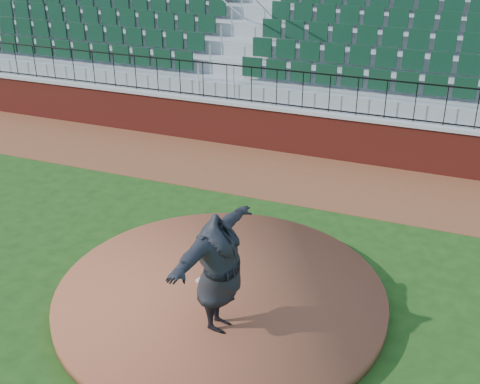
# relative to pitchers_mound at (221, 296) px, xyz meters

# --- Properties ---
(ground) EXTENTS (90.00, 90.00, 0.00)m
(ground) POSITION_rel_pitchers_mound_xyz_m (-0.33, 0.26, -0.12)
(ground) COLOR #1B4012
(ground) RESTS_ON ground
(warning_track) EXTENTS (34.00, 3.20, 0.01)m
(warning_track) POSITION_rel_pitchers_mound_xyz_m (-0.33, 5.66, -0.12)
(warning_track) COLOR brown
(warning_track) RESTS_ON ground
(field_wall) EXTENTS (34.00, 0.35, 1.20)m
(field_wall) POSITION_rel_pitchers_mound_xyz_m (-0.33, 7.26, 0.47)
(field_wall) COLOR maroon
(field_wall) RESTS_ON ground
(wall_cap) EXTENTS (34.00, 0.45, 0.10)m
(wall_cap) POSITION_rel_pitchers_mound_xyz_m (-0.33, 7.26, 1.12)
(wall_cap) COLOR #B7B7B7
(wall_cap) RESTS_ON field_wall
(wall_railing) EXTENTS (34.00, 0.05, 1.00)m
(wall_railing) POSITION_rel_pitchers_mound_xyz_m (-0.33, 7.26, 1.67)
(wall_railing) COLOR black
(wall_railing) RESTS_ON wall_cap
(seating_stands) EXTENTS (34.00, 5.10, 4.60)m
(seating_stands) POSITION_rel_pitchers_mound_xyz_m (-0.33, 9.98, 2.18)
(seating_stands) COLOR gray
(seating_stands) RESTS_ON ground
(concourse_wall) EXTENTS (34.00, 0.50, 5.50)m
(concourse_wall) POSITION_rel_pitchers_mound_xyz_m (-0.33, 12.78, 2.62)
(concourse_wall) COLOR maroon
(concourse_wall) RESTS_ON ground
(pitchers_mound) EXTENTS (5.77, 5.77, 0.25)m
(pitchers_mound) POSITION_rel_pitchers_mound_xyz_m (0.00, 0.00, 0.00)
(pitchers_mound) COLOR brown
(pitchers_mound) RESTS_ON ground
(pitching_rubber) EXTENTS (0.62, 0.38, 0.04)m
(pitching_rubber) POSITION_rel_pitchers_mound_xyz_m (-0.20, 0.02, 0.15)
(pitching_rubber) COLOR silver
(pitching_rubber) RESTS_ON pitchers_mound
(pitcher) EXTENTS (0.82, 2.53, 2.03)m
(pitcher) POSITION_rel_pitchers_mound_xyz_m (0.40, -0.95, 1.14)
(pitcher) COLOR black
(pitcher) RESTS_ON pitchers_mound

